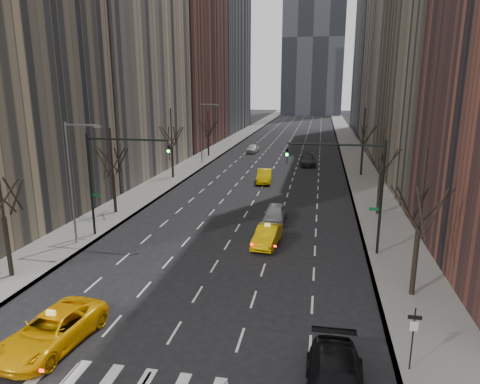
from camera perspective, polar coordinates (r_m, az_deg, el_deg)
The scene contains 25 objects.
ground at distance 22.01m, azimuth -8.74°, elevation -18.04°, with size 400.00×400.00×0.00m, color black.
sidewalk_left at distance 90.25m, azimuth -1.43°, elevation 6.61°, with size 4.50×320.00×0.15m, color slate.
sidewalk_right at distance 88.46m, azimuth 14.37°, elevation 6.04°, with size 4.50×320.00×0.15m, color slate.
bld_left_far at distance 88.71m, azimuth -8.35°, elevation 20.55°, with size 14.00×28.00×44.00m, color brown.
bld_left_deep at distance 118.37m, azimuth -3.42°, elevation 22.88°, with size 14.00×30.00×60.00m, color slate.
bld_right_far at distance 83.96m, azimuth 22.54°, elevation 22.15°, with size 14.00×28.00×50.00m, color #B9A68D.
bld_right_deep at distance 114.84m, azimuth 19.50°, elevation 21.93°, with size 14.00×30.00×58.00m, color slate.
tree_lw_a at distance 29.44m, azimuth -28.95°, elevation -3.05°, with size 3.36×3.50×8.28m.
tree_lw_b at distance 40.84m, azimuth -16.56°, elevation 2.24°, with size 3.36×3.50×7.82m.
tree_lw_c at distance 55.28m, azimuth -9.07°, elevation 5.92°, with size 3.36×3.50×8.74m.
tree_lw_d at distance 72.40m, azimuth -4.26°, elevation 7.54°, with size 3.36×3.50×7.36m.
tree_rw_a at distance 25.35m, azimuth 22.65°, elevation -4.90°, with size 3.36×3.50×8.28m.
tree_rw_b at distance 40.67m, azimuth 18.20°, elevation 2.07°, with size 3.36×3.50×7.82m.
tree_rw_c at distance 58.27m, azimuth 16.06°, elevation 5.96°, with size 3.36×3.50×8.74m.
traffic_mast_left at distance 33.96m, azimuth -16.98°, elevation 2.97°, with size 6.69×0.39×8.00m.
traffic_mast_right at distance 30.25m, azimuth 15.33°, elevation 1.79°, with size 6.69×0.39×8.00m.
streetlight_near at distance 33.09m, azimuth -21.24°, elevation 2.58°, with size 2.83×0.22×9.00m.
streetlight_far at distance 65.17m, azimuth -4.89°, elevation 8.64°, with size 2.83×0.22×9.00m.
sign_post at distance 19.63m, azimuth 22.08°, elevation -17.14°, with size 0.55×0.06×2.80m.
taxi_suv at distance 22.19m, azimuth -23.75°, elevation -16.55°, with size 2.57×5.58×1.55m, color #FEB405.
taxi_sedan at distance 32.15m, azimuth 3.67°, elevation -5.83°, with size 1.56×4.47×1.47m, color #EEBA05.
silver_sedan_ahead at distance 37.46m, azimuth 4.69°, elevation -2.89°, with size 1.84×4.57×1.56m, color #97999E.
far_taxi at distance 52.82m, azimuth 3.28°, elevation 2.14°, with size 1.71×4.90×1.62m, color yellow.
far_suv_grey at distance 65.08m, azimuth 9.02°, elevation 4.23°, with size 2.26×5.56×1.61m, color #28282D.
far_car_white at distance 76.71m, azimuth 1.70°, elevation 5.81°, with size 1.75×4.35×1.48m, color silver.
Camera 1 is at (6.54, -17.52, 11.60)m, focal length 32.00 mm.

